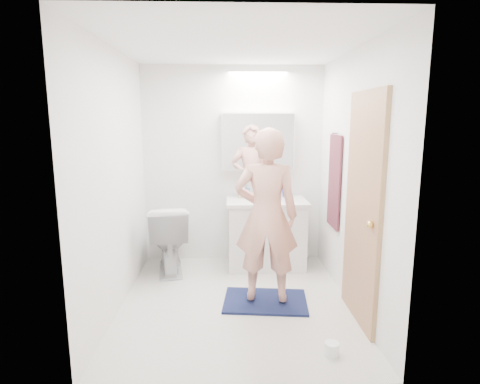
{
  "coord_description": "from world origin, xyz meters",
  "views": [
    {
      "loc": [
        -0.09,
        -3.58,
        1.76
      ],
      "look_at": [
        0.05,
        0.25,
        1.05
      ],
      "focal_mm": 29.33,
      "sensor_mm": 36.0,
      "label": 1
    }
  ],
  "objects_px": {
    "medicine_cabinet": "(258,141)",
    "toilet": "(169,238)",
    "person": "(266,216)",
    "toothbrush_cup": "(286,193)",
    "soap_bottle_b": "(247,191)",
    "toilet_paper_roll": "(332,349)",
    "vanity_cabinet": "(266,235)",
    "soap_bottle_a": "(242,188)"
  },
  "relations": [
    {
      "from": "medicine_cabinet",
      "to": "toilet",
      "type": "relative_size",
      "value": 1.1
    },
    {
      "from": "person",
      "to": "toothbrush_cup",
      "type": "relative_size",
      "value": 15.33
    },
    {
      "from": "soap_bottle_b",
      "to": "toilet",
      "type": "bearing_deg",
      "value": -162.29
    },
    {
      "from": "toilet_paper_roll",
      "to": "toothbrush_cup",
      "type": "bearing_deg",
      "value": 91.66
    },
    {
      "from": "vanity_cabinet",
      "to": "person",
      "type": "xyz_separation_m",
      "value": [
        -0.1,
        -0.98,
        0.48
      ]
    },
    {
      "from": "medicine_cabinet",
      "to": "toilet_paper_roll",
      "type": "bearing_deg",
      "value": -79.02
    },
    {
      "from": "toilet",
      "to": "toilet_paper_roll",
      "type": "relative_size",
      "value": 7.3
    },
    {
      "from": "person",
      "to": "soap_bottle_b",
      "type": "bearing_deg",
      "value": -77.8
    },
    {
      "from": "toothbrush_cup",
      "to": "soap_bottle_b",
      "type": "bearing_deg",
      "value": 177.62
    },
    {
      "from": "toilet",
      "to": "person",
      "type": "bearing_deg",
      "value": 131.79
    },
    {
      "from": "toilet",
      "to": "vanity_cabinet",
      "type": "bearing_deg",
      "value": 177.1
    },
    {
      "from": "vanity_cabinet",
      "to": "toilet_paper_roll",
      "type": "bearing_deg",
      "value": -80.51
    },
    {
      "from": "soap_bottle_a",
      "to": "toilet_paper_roll",
      "type": "height_order",
      "value": "soap_bottle_a"
    },
    {
      "from": "vanity_cabinet",
      "to": "medicine_cabinet",
      "type": "height_order",
      "value": "medicine_cabinet"
    },
    {
      "from": "soap_bottle_b",
      "to": "medicine_cabinet",
      "type": "bearing_deg",
      "value": 12.38
    },
    {
      "from": "toothbrush_cup",
      "to": "toilet_paper_roll",
      "type": "bearing_deg",
      "value": -88.34
    },
    {
      "from": "person",
      "to": "toothbrush_cup",
      "type": "height_order",
      "value": "person"
    },
    {
      "from": "toilet",
      "to": "soap_bottle_a",
      "type": "relative_size",
      "value": 3.39
    },
    {
      "from": "soap_bottle_b",
      "to": "toothbrush_cup",
      "type": "relative_size",
      "value": 1.43
    },
    {
      "from": "medicine_cabinet",
      "to": "person",
      "type": "relative_size",
      "value": 0.54
    },
    {
      "from": "toilet",
      "to": "toilet_paper_roll",
      "type": "xyz_separation_m",
      "value": [
        1.46,
        -1.76,
        -0.35
      ]
    },
    {
      "from": "vanity_cabinet",
      "to": "toothbrush_cup",
      "type": "bearing_deg",
      "value": 32.23
    },
    {
      "from": "toilet",
      "to": "soap_bottle_a",
      "type": "height_order",
      "value": "soap_bottle_a"
    },
    {
      "from": "medicine_cabinet",
      "to": "soap_bottle_a",
      "type": "distance_m",
      "value": 0.6
    },
    {
      "from": "medicine_cabinet",
      "to": "toilet",
      "type": "bearing_deg",
      "value": -162.96
    },
    {
      "from": "toilet",
      "to": "medicine_cabinet",
      "type": "bearing_deg",
      "value": -171.56
    },
    {
      "from": "medicine_cabinet",
      "to": "soap_bottle_b",
      "type": "distance_m",
      "value": 0.62
    },
    {
      "from": "person",
      "to": "soap_bottle_b",
      "type": "xyz_separation_m",
      "value": [
        -0.12,
        1.16,
        0.03
      ]
    },
    {
      "from": "medicine_cabinet",
      "to": "toilet",
      "type": "height_order",
      "value": "medicine_cabinet"
    },
    {
      "from": "person",
      "to": "soap_bottle_a",
      "type": "height_order",
      "value": "person"
    },
    {
      "from": "medicine_cabinet",
      "to": "person",
      "type": "xyz_separation_m",
      "value": [
        -0.01,
        -1.19,
        -0.63
      ]
    },
    {
      "from": "person",
      "to": "soap_bottle_a",
      "type": "distance_m",
      "value": 1.15
    },
    {
      "from": "toilet",
      "to": "soap_bottle_a",
      "type": "xyz_separation_m",
      "value": [
        0.86,
        0.27,
        0.54
      ]
    },
    {
      "from": "medicine_cabinet",
      "to": "toilet_paper_roll",
      "type": "distance_m",
      "value": 2.57
    },
    {
      "from": "toilet_paper_roll",
      "to": "vanity_cabinet",
      "type": "bearing_deg",
      "value": 99.49
    },
    {
      "from": "person",
      "to": "toilet_paper_roll",
      "type": "xyz_separation_m",
      "value": [
        0.42,
        -0.89,
        -0.82
      ]
    },
    {
      "from": "vanity_cabinet",
      "to": "toothbrush_cup",
      "type": "distance_m",
      "value": 0.57
    },
    {
      "from": "vanity_cabinet",
      "to": "soap_bottle_a",
      "type": "relative_size",
      "value": 3.8
    },
    {
      "from": "soap_bottle_b",
      "to": "toilet_paper_roll",
      "type": "distance_m",
      "value": 2.28
    },
    {
      "from": "toothbrush_cup",
      "to": "person",
      "type": "bearing_deg",
      "value": -107.35
    },
    {
      "from": "toilet_paper_roll",
      "to": "soap_bottle_a",
      "type": "bearing_deg",
      "value": 106.61
    },
    {
      "from": "soap_bottle_a",
      "to": "toilet_paper_roll",
      "type": "xyz_separation_m",
      "value": [
        0.6,
        -2.02,
        -0.89
      ]
    }
  ]
}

